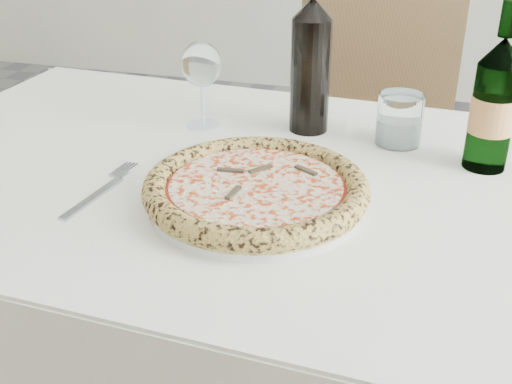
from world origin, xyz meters
TOP-DOWN VIEW (x-y plane):
  - dining_table at (0.12, 0.28)m, footprint 1.40×0.88m
  - chair_far at (0.19, 1.01)m, footprint 0.44×0.44m
  - plate at (0.12, 0.18)m, footprint 0.31×0.31m
  - pizza at (0.12, 0.18)m, footprint 0.32×0.32m
  - fork at (-0.11, 0.16)m, footprint 0.03×0.20m
  - wine_glass at (-0.06, 0.45)m, footprint 0.07×0.07m
  - tumbler at (0.30, 0.47)m, footprint 0.08×0.08m
  - beer_bottle at (0.44, 0.41)m, footprint 0.07×0.07m
  - wine_bottle at (0.13, 0.49)m, footprint 0.07×0.07m

SIDE VIEW (x-z plane):
  - chair_far at x=0.19m, z-range 0.07..1.00m
  - dining_table at x=0.12m, z-range 0.28..1.04m
  - fork at x=-0.11m, z-range 0.76..0.76m
  - plate at x=0.12m, z-range 0.76..0.77m
  - pizza at x=0.12m, z-range 0.77..0.80m
  - tumbler at x=0.30m, z-range 0.75..0.84m
  - beer_bottle at x=0.44m, z-range 0.73..0.99m
  - wine_glass at x=-0.06m, z-range 0.79..0.95m
  - wine_bottle at x=0.13m, z-range 0.73..1.02m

